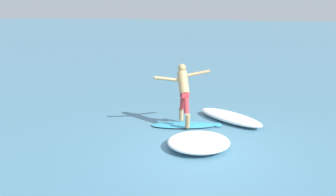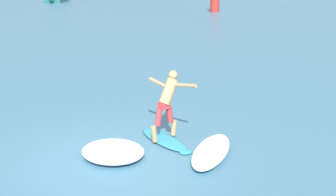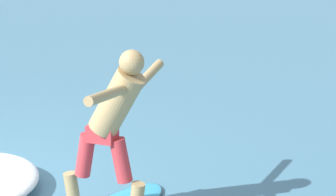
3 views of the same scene
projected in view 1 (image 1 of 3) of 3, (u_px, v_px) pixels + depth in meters
name	position (u px, v px, depth m)	size (l,w,h in m)	color
ground_plane	(204.00, 150.00, 7.81)	(200.00, 200.00, 0.00)	teal
surfboard	(185.00, 125.00, 9.40)	(1.26, 2.05, 0.20)	#339EC7
surfer	(183.00, 89.00, 9.24)	(1.10, 1.41, 1.69)	tan
wave_foam_at_tail	(199.00, 142.00, 7.89)	(1.96, 2.01, 0.28)	white
wave_foam_at_nose	(230.00, 117.00, 9.78)	(1.69, 2.30, 0.25)	white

